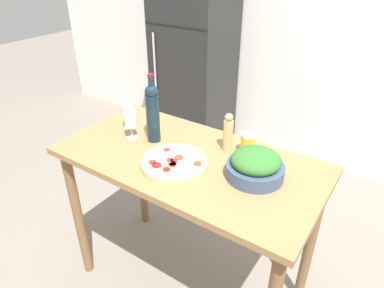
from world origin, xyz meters
TOP-DOWN VIEW (x-y plane):
  - ground_plane at (0.00, 0.00)m, footprint 14.00×14.00m
  - wall_back at (0.00, 1.87)m, footprint 6.40×0.08m
  - refrigerator at (-0.98, 1.52)m, footprint 0.66×0.63m
  - prep_counter at (0.00, 0.00)m, footprint 1.35×0.69m
  - wine_bottle at (-0.25, 0.04)m, footprint 0.07×0.07m
  - wine_glass_near at (-0.37, -0.01)m, footprint 0.07×0.07m
  - wine_glass_far at (-0.46, 0.07)m, footprint 0.07×0.07m
  - pepper_mill at (0.13, 0.17)m, footprint 0.05×0.05m
  - salad_bowl at (0.35, 0.03)m, footprint 0.27×0.27m
  - homemade_pizza at (-0.01, -0.10)m, footprint 0.33×0.33m
  - salt_canister at (0.23, 0.20)m, footprint 0.07×0.07m

SIDE VIEW (x-z plane):
  - ground_plane at x=0.00m, z-range 0.00..0.00m
  - prep_counter at x=0.00m, z-range 0.33..1.28m
  - refrigerator at x=-0.98m, z-range 0.00..1.79m
  - homemade_pizza at x=-0.01m, z-range 0.95..0.98m
  - salt_canister at x=0.23m, z-range 0.95..1.06m
  - salad_bowl at x=0.35m, z-range 0.94..1.08m
  - pepper_mill at x=0.13m, z-range 0.94..1.15m
  - wine_glass_near at x=-0.37m, z-range 0.98..1.14m
  - wine_glass_far at x=-0.46m, z-range 0.98..1.14m
  - wine_bottle at x=-0.25m, z-range 0.93..1.31m
  - wall_back at x=0.00m, z-range 0.00..2.60m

